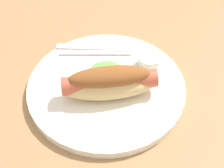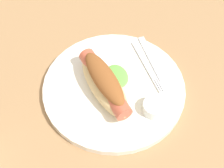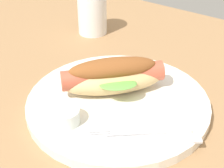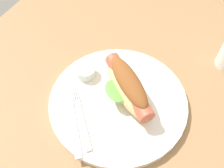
{
  "view_description": "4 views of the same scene",
  "coord_description": "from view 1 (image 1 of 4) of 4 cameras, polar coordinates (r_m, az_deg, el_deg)",
  "views": [
    {
      "loc": [
        29.94,
        -29.26,
        46.56
      ],
      "look_at": [
        3.97,
        0.68,
        3.62
      ],
      "focal_mm": 52.1,
      "sensor_mm": 36.0,
      "label": 1
    },
    {
      "loc": [
        38.42,
        14.42,
        56.13
      ],
      "look_at": [
        3.48,
        1.44,
        4.22
      ],
      "focal_mm": 51.37,
      "sensor_mm": 36.0,
      "label": 2
    },
    {
      "loc": [
        -23.9,
        38.34,
        34.0
      ],
      "look_at": [
        2.62,
        2.1,
        4.65
      ],
      "focal_mm": 54.64,
      "sensor_mm": 36.0,
      "label": 3
    },
    {
      "loc": [
        -23.98,
        -9.12,
        44.52
      ],
      "look_at": [
        3.0,
        3.24,
        4.57
      ],
      "focal_mm": 38.09,
      "sensor_mm": 36.0,
      "label": 4
    }
  ],
  "objects": [
    {
      "name": "knife",
      "position": [
        0.69,
        -4.21,
        6.45
      ],
      "size": [
        11.35,
        9.34,
        0.36
      ],
      "primitive_type": "cube",
      "rotation": [
        0.0,
        0.0,
        0.67
      ],
      "color": "silver",
      "rests_on": "plate"
    },
    {
      "name": "hot_dog",
      "position": [
        0.57,
        -0.74,
        0.05
      ],
      "size": [
        15.57,
        16.51,
        6.13
      ],
      "rotation": [
        0.0,
        0.0,
        0.84
      ],
      "color": "#DBB77A",
      "rests_on": "plate"
    },
    {
      "name": "plate",
      "position": [
        0.62,
        -1.0,
        -0.56
      ],
      "size": [
        29.77,
        29.77,
        1.6
      ],
      "primitive_type": "cylinder",
      "color": "white",
      "rests_on": "ground_plane"
    },
    {
      "name": "ground_plane",
      "position": [
        0.63,
        -3.12,
        -1.39
      ],
      "size": [
        120.0,
        90.0,
        1.8
      ],
      "primitive_type": "cube",
      "color": "#9E754C"
    },
    {
      "name": "sauce_ramekin",
      "position": [
        0.64,
        6.55,
        4.08
      ],
      "size": [
        4.57,
        4.57,
        2.31
      ],
      "primitive_type": "cylinder",
      "color": "white",
      "rests_on": "plate"
    },
    {
      "name": "fork",
      "position": [
        0.67,
        -3.2,
        5.46
      ],
      "size": [
        11.98,
        10.6,
        0.4
      ],
      "rotation": [
        0.0,
        0.0,
        0.71
      ],
      "color": "silver",
      "rests_on": "plate"
    }
  ]
}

